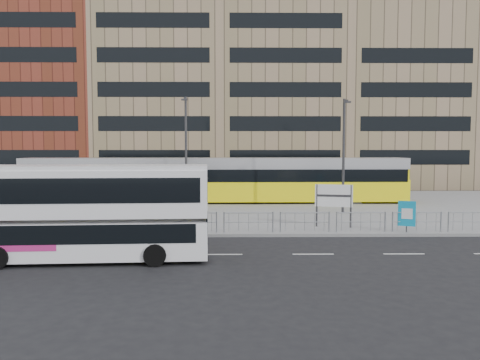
{
  "coord_description": "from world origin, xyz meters",
  "views": [
    {
      "loc": [
        -1.44,
        -24.13,
        4.67
      ],
      "look_at": [
        -1.08,
        6.0,
        2.56
      ],
      "focal_mm": 35.0,
      "sensor_mm": 36.0,
      "label": 1
    }
  ],
  "objects_px": {
    "pedestrian": "(128,212)",
    "lamp_post_west": "(186,147)",
    "traffic_light_west": "(180,194)",
    "station_sign": "(334,198)",
    "lamp_post_east": "(344,151)",
    "double_decker_bus": "(87,209)",
    "tram": "(216,180)",
    "ad_panel": "(407,214)"
  },
  "relations": [
    {
      "from": "lamp_post_west",
      "to": "lamp_post_east",
      "type": "xyz_separation_m",
      "value": [
        11.14,
        -3.37,
        -0.25
      ]
    },
    {
      "from": "station_sign",
      "to": "pedestrian",
      "type": "xyz_separation_m",
      "value": [
        -11.8,
        0.65,
        -0.9
      ]
    },
    {
      "from": "traffic_light_west",
      "to": "lamp_post_west",
      "type": "height_order",
      "value": "lamp_post_west"
    },
    {
      "from": "pedestrian",
      "to": "ad_panel",
      "type": "bearing_deg",
      "value": -102.36
    },
    {
      "from": "tram",
      "to": "pedestrian",
      "type": "distance_m",
      "value": 12.28
    },
    {
      "from": "lamp_post_west",
      "to": "lamp_post_east",
      "type": "height_order",
      "value": "lamp_post_west"
    },
    {
      "from": "station_sign",
      "to": "traffic_light_west",
      "type": "distance_m",
      "value": 8.63
    },
    {
      "from": "traffic_light_west",
      "to": "station_sign",
      "type": "bearing_deg",
      "value": 17.16
    },
    {
      "from": "pedestrian",
      "to": "lamp_post_west",
      "type": "height_order",
      "value": "lamp_post_west"
    },
    {
      "from": "station_sign",
      "to": "traffic_light_west",
      "type": "height_order",
      "value": "traffic_light_west"
    },
    {
      "from": "tram",
      "to": "lamp_post_east",
      "type": "relative_size",
      "value": 3.98
    },
    {
      "from": "ad_panel",
      "to": "pedestrian",
      "type": "bearing_deg",
      "value": -167.03
    },
    {
      "from": "traffic_light_west",
      "to": "lamp_post_east",
      "type": "bearing_deg",
      "value": 43.68
    },
    {
      "from": "traffic_light_west",
      "to": "lamp_post_west",
      "type": "xyz_separation_m",
      "value": [
        -0.69,
        9.78,
        2.55
      ]
    },
    {
      "from": "tram",
      "to": "station_sign",
      "type": "xyz_separation_m",
      "value": [
        7.16,
        -11.97,
        -0.16
      ]
    },
    {
      "from": "station_sign",
      "to": "lamp_post_east",
      "type": "bearing_deg",
      "value": 85.0
    },
    {
      "from": "pedestrian",
      "to": "lamp_post_east",
      "type": "height_order",
      "value": "lamp_post_east"
    },
    {
      "from": "double_decker_bus",
      "to": "lamp_post_east",
      "type": "relative_size",
      "value": 1.27
    },
    {
      "from": "tram",
      "to": "station_sign",
      "type": "bearing_deg",
      "value": -59.69
    },
    {
      "from": "ad_panel",
      "to": "lamp_post_west",
      "type": "distance_m",
      "value": 17.1
    },
    {
      "from": "ad_panel",
      "to": "tram",
      "type": "bearing_deg",
      "value": 149.78
    },
    {
      "from": "pedestrian",
      "to": "traffic_light_west",
      "type": "bearing_deg",
      "value": -117.29
    },
    {
      "from": "pedestrian",
      "to": "traffic_light_west",
      "type": "xyz_separation_m",
      "value": [
        3.21,
        -1.41,
        1.19
      ]
    },
    {
      "from": "station_sign",
      "to": "pedestrian",
      "type": "height_order",
      "value": "station_sign"
    },
    {
      "from": "double_decker_bus",
      "to": "tram",
      "type": "xyz_separation_m",
      "value": [
        4.52,
        19.16,
        -0.14
      ]
    },
    {
      "from": "tram",
      "to": "ad_panel",
      "type": "relative_size",
      "value": 18.56
    },
    {
      "from": "double_decker_bus",
      "to": "station_sign",
      "type": "height_order",
      "value": "double_decker_bus"
    },
    {
      "from": "double_decker_bus",
      "to": "pedestrian",
      "type": "relative_size",
      "value": 6.35
    },
    {
      "from": "double_decker_bus",
      "to": "ad_panel",
      "type": "bearing_deg",
      "value": 16.58
    },
    {
      "from": "station_sign",
      "to": "double_decker_bus",
      "type": "bearing_deg",
      "value": -135.26
    },
    {
      "from": "double_decker_bus",
      "to": "tram",
      "type": "bearing_deg",
      "value": 73.57
    },
    {
      "from": "tram",
      "to": "ad_panel",
      "type": "height_order",
      "value": "tram"
    },
    {
      "from": "double_decker_bus",
      "to": "pedestrian",
      "type": "distance_m",
      "value": 7.93
    },
    {
      "from": "double_decker_bus",
      "to": "station_sign",
      "type": "xyz_separation_m",
      "value": [
        11.68,
        7.18,
        -0.3
      ]
    },
    {
      "from": "ad_panel",
      "to": "pedestrian",
      "type": "height_order",
      "value": "ad_panel"
    },
    {
      "from": "pedestrian",
      "to": "lamp_post_east",
      "type": "bearing_deg",
      "value": -73.4
    },
    {
      "from": "station_sign",
      "to": "lamp_post_west",
      "type": "bearing_deg",
      "value": 148.96
    },
    {
      "from": "traffic_light_west",
      "to": "lamp_post_west",
      "type": "distance_m",
      "value": 10.13
    },
    {
      "from": "ad_panel",
      "to": "lamp_post_east",
      "type": "xyz_separation_m",
      "value": [
        -1.68,
        7.39,
        3.3
      ]
    },
    {
      "from": "station_sign",
      "to": "lamp_post_east",
      "type": "xyz_separation_m",
      "value": [
        1.85,
        5.66,
        2.6
      ]
    },
    {
      "from": "tram",
      "to": "ad_panel",
      "type": "xyz_separation_m",
      "value": [
        10.7,
        -13.7,
        -0.85
      ]
    },
    {
      "from": "double_decker_bus",
      "to": "lamp_post_east",
      "type": "height_order",
      "value": "lamp_post_east"
    }
  ]
}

